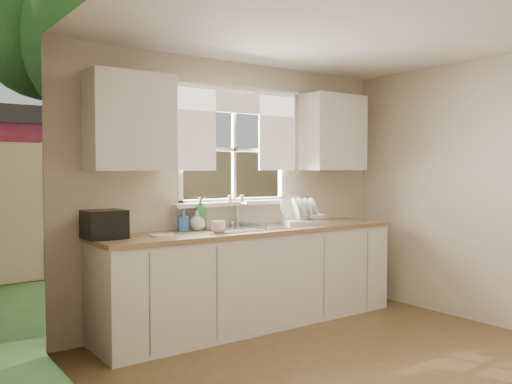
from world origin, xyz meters
TOP-DOWN VIEW (x-y plane):
  - ground at (0.00, 0.00)m, footprint 4.00×4.00m
  - room_walls at (0.00, -0.07)m, footprint 3.62×4.02m
  - ceiling at (0.00, 0.00)m, footprint 3.60×4.00m
  - window at (0.00, 2.00)m, footprint 1.38×0.16m
  - curtains at (0.00, 1.95)m, footprint 1.50×0.03m
  - base_cabinets at (0.00, 1.68)m, footprint 3.00×0.62m
  - countertop at (0.00, 1.68)m, footprint 3.04×0.65m
  - upper_cabinet_left at (-1.15, 1.82)m, footprint 0.70×0.33m
  - upper_cabinet_right at (1.15, 1.82)m, footprint 0.70×0.33m
  - wall_outlet at (0.88, 1.99)m, footprint 0.08×0.01m
  - sill_jars at (-0.03, 1.94)m, footprint 0.18×0.04m
  - backyard at (0.58, 8.42)m, footprint 20.00×10.00m
  - sink at (0.00, 1.71)m, footprint 0.88×0.52m
  - dish_rack at (0.58, 1.65)m, footprint 0.47×0.42m
  - bowl at (0.69, 1.60)m, footprint 0.23×0.23m
  - soap_bottle_a at (-0.46, 1.87)m, footprint 0.14×0.14m
  - soap_bottle_b at (-0.65, 1.86)m, footprint 0.11×0.12m
  - soap_bottle_c at (-0.51, 1.85)m, footprint 0.17×0.17m
  - saucer at (-0.95, 1.67)m, footprint 0.19×0.19m
  - cup at (-0.46, 1.58)m, footprint 0.17×0.17m
  - black_appliance at (-1.40, 1.77)m, footprint 0.32×0.28m

SIDE VIEW (x-z plane):
  - ground at x=0.00m, z-range 0.00..0.00m
  - base_cabinets at x=0.00m, z-range 0.00..0.87m
  - sink at x=0.00m, z-range 0.64..1.04m
  - countertop at x=0.00m, z-range 0.87..0.91m
  - saucer at x=-0.95m, z-range 0.91..0.92m
  - cup at x=-0.46m, z-range 0.91..1.01m
  - bowl at x=0.69m, z-range 0.96..1.01m
  - dish_rack at x=0.58m, z-range 0.84..1.14m
  - soap_bottle_c at x=-0.51m, z-range 0.91..1.09m
  - soap_bottle_b at x=-0.65m, z-range 0.91..1.11m
  - black_appliance at x=-1.40m, z-range 0.91..1.14m
  - soap_bottle_a at x=-0.46m, z-range 0.91..1.20m
  - wall_outlet at x=0.88m, z-range 1.02..1.14m
  - sill_jars at x=-0.03m, z-range 1.15..1.21m
  - room_walls at x=0.00m, z-range -0.01..2.49m
  - window at x=0.00m, z-range 0.95..2.02m
  - upper_cabinet_left at x=-1.15m, z-range 1.45..2.25m
  - upper_cabinet_right at x=1.15m, z-range 1.45..2.25m
  - curtains at x=0.00m, z-range 1.53..2.34m
  - ceiling at x=0.00m, z-range 2.49..2.51m
  - backyard at x=0.58m, z-range 0.40..6.53m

